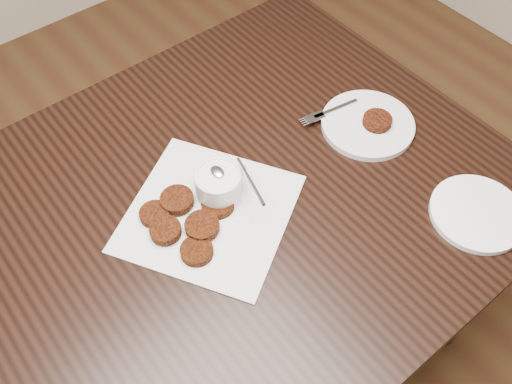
% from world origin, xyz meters
% --- Properties ---
extents(table, '(1.50, 0.96, 0.75)m').
position_xyz_m(table, '(-0.04, 0.16, 0.38)').
color(table, black).
rests_on(table, floor).
extents(napkin, '(0.43, 0.43, 0.00)m').
position_xyz_m(napkin, '(0.06, 0.15, 0.75)').
color(napkin, white).
rests_on(napkin, table).
extents(sauce_ramekin, '(0.13, 0.13, 0.13)m').
position_xyz_m(sauce_ramekin, '(0.10, 0.18, 0.82)').
color(sauce_ramekin, silver).
rests_on(sauce_ramekin, napkin).
extents(patty_cluster, '(0.30, 0.30, 0.02)m').
position_xyz_m(patty_cluster, '(0.00, 0.17, 0.77)').
color(patty_cluster, '#60260C').
rests_on(patty_cluster, napkin).
extents(plate_with_patty, '(0.25, 0.25, 0.03)m').
position_xyz_m(plate_with_patty, '(0.48, 0.12, 0.77)').
color(plate_with_patty, silver).
rests_on(plate_with_patty, table).
extents(plate_empty, '(0.24, 0.24, 0.01)m').
position_xyz_m(plate_empty, '(0.48, -0.19, 0.76)').
color(plate_empty, white).
rests_on(plate_empty, table).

